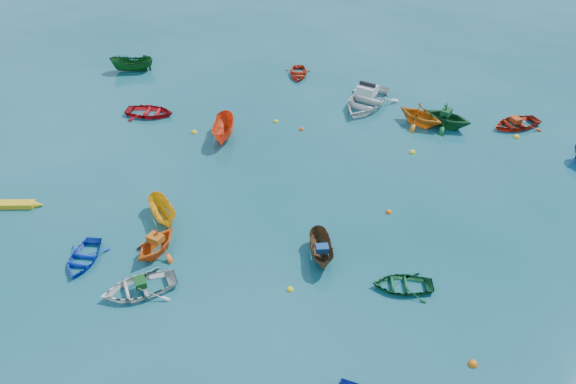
% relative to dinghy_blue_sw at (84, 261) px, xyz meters
% --- Properties ---
extents(ground, '(160.00, 160.00, 0.00)m').
position_rel_dinghy_blue_sw_xyz_m(ground, '(8.38, 1.52, 0.00)').
color(ground, '#0A424B').
rests_on(ground, ground).
extents(dinghy_blue_sw, '(2.16, 2.85, 0.56)m').
position_rel_dinghy_blue_sw_xyz_m(dinghy_blue_sw, '(0.00, 0.00, 0.00)').
color(dinghy_blue_sw, '#0F36BC').
rests_on(dinghy_blue_sw, ground).
extents(dinghy_white_near, '(3.96, 3.69, 0.67)m').
position_rel_dinghy_blue_sw_xyz_m(dinghy_white_near, '(3.30, -1.31, 0.00)').
color(dinghy_white_near, silver).
rests_on(dinghy_white_near, ground).
extents(sampan_brown_mid, '(1.75, 2.92, 1.06)m').
position_rel_dinghy_blue_sw_xyz_m(sampan_brown_mid, '(10.77, 2.33, 0.00)').
color(sampan_brown_mid, brown).
rests_on(sampan_brown_mid, ground).
extents(dinghy_orange_w, '(2.83, 3.07, 1.34)m').
position_rel_dinghy_blue_sw_xyz_m(dinghy_orange_w, '(3.14, 1.17, 0.00)').
color(dinghy_orange_w, orange).
rests_on(dinghy_orange_w, ground).
extents(sampan_yellow_mid, '(2.55, 2.82, 1.07)m').
position_rel_dinghy_blue_sw_xyz_m(sampan_yellow_mid, '(2.54, 3.61, 0.00)').
color(sampan_yellow_mid, '#FAAC16').
rests_on(sampan_yellow_mid, ground).
extents(dinghy_green_e, '(2.91, 2.27, 0.55)m').
position_rel_dinghy_blue_sw_xyz_m(dinghy_green_e, '(14.52, 1.07, 0.00)').
color(dinghy_green_e, '#124E28').
rests_on(dinghy_green_e, ground).
extents(dinghy_red_nw, '(3.29, 2.40, 0.67)m').
position_rel_dinghy_blue_sw_xyz_m(dinghy_red_nw, '(-2.36, 13.82, 0.00)').
color(dinghy_red_nw, '#AE0E14').
rests_on(dinghy_red_nw, ground).
extents(sampan_orange_n, '(1.75, 3.49, 1.29)m').
position_rel_dinghy_blue_sw_xyz_m(sampan_orange_n, '(3.30, 11.96, 0.00)').
color(sampan_orange_n, '#F74517').
rests_on(sampan_orange_n, ground).
extents(dinghy_green_n, '(3.91, 3.68, 1.64)m').
position_rel_dinghy_blue_sw_xyz_m(dinghy_green_n, '(16.86, 15.97, 0.00)').
color(dinghy_green_n, '#124F22').
rests_on(dinghy_green_n, ground).
extents(dinghy_red_ne, '(3.94, 3.61, 0.67)m').
position_rel_dinghy_blue_sw_xyz_m(dinghy_red_ne, '(21.29, 16.81, 0.00)').
color(dinghy_red_ne, '#A5200D').
rests_on(dinghy_red_ne, ground).
extents(dinghy_red_far, '(2.37, 3.00, 0.56)m').
position_rel_dinghy_blue_sw_xyz_m(dinghy_red_far, '(6.23, 21.77, 0.00)').
color(dinghy_red_far, red).
rests_on(dinghy_red_far, ground).
extents(dinghy_orange_far, '(3.96, 3.83, 1.60)m').
position_rel_dinghy_blue_sw_xyz_m(dinghy_orange_far, '(15.22, 15.91, 0.00)').
color(dinghy_orange_far, orange).
rests_on(dinghy_orange_far, ground).
extents(sampan_green_far, '(3.41, 2.00, 1.24)m').
position_rel_dinghy_blue_sw_xyz_m(sampan_green_far, '(-6.33, 20.16, 0.00)').
color(sampan_green_far, '#114917').
rests_on(sampan_green_far, ground).
extents(kayak_yellow, '(3.69, 1.26, 0.36)m').
position_rel_dinghy_blue_sw_xyz_m(kayak_yellow, '(-5.92, 3.02, 0.00)').
color(kayak_yellow, gold).
rests_on(kayak_yellow, ground).
extents(motorboat_white, '(4.99, 5.82, 1.62)m').
position_rel_dinghy_blue_sw_xyz_m(motorboat_white, '(11.62, 17.85, 0.00)').
color(motorboat_white, silver).
rests_on(motorboat_white, ground).
extents(tarp_green_a, '(0.74, 0.78, 0.30)m').
position_rel_dinghy_blue_sw_xyz_m(tarp_green_a, '(3.38, -1.25, 0.48)').
color(tarp_green_a, '#114518').
rests_on(tarp_green_a, dinghy_white_near).
extents(tarp_blue_a, '(0.68, 0.58, 0.28)m').
position_rel_dinghy_blue_sw_xyz_m(tarp_blue_a, '(10.81, 2.18, 0.67)').
color(tarp_blue_a, navy).
rests_on(tarp_blue_a, sampan_brown_mid).
extents(tarp_orange_a, '(0.82, 0.71, 0.34)m').
position_rel_dinghy_blue_sw_xyz_m(tarp_orange_a, '(3.15, 1.21, 0.84)').
color(tarp_orange_a, '#BF5413').
rests_on(tarp_orange_a, dinghy_orange_w).
extents(tarp_green_b, '(0.80, 0.90, 0.36)m').
position_rel_dinghy_blue_sw_xyz_m(tarp_green_b, '(16.77, 16.01, 1.00)').
color(tarp_green_b, '#114521').
rests_on(tarp_green_b, dinghy_green_n).
extents(tarp_orange_b, '(0.77, 0.82, 0.32)m').
position_rel_dinghy_blue_sw_xyz_m(tarp_orange_b, '(21.20, 16.76, 0.49)').
color(tarp_orange_b, '#AF3611').
rests_on(tarp_orange_b, dinghy_red_ne).
extents(buoy_ye_a, '(0.31, 0.31, 0.31)m').
position_rel_dinghy_blue_sw_xyz_m(buoy_ye_a, '(9.73, -0.01, 0.00)').
color(buoy_ye_a, yellow).
rests_on(buoy_ye_a, ground).
extents(buoy_or_b, '(0.37, 0.37, 0.37)m').
position_rel_dinghy_blue_sw_xyz_m(buoy_or_b, '(17.29, -2.50, 0.00)').
color(buoy_or_b, orange).
rests_on(buoy_or_b, ground).
extents(buoy_ye_b, '(0.37, 0.37, 0.37)m').
position_rel_dinghy_blue_sw_xyz_m(buoy_ye_b, '(1.26, 12.14, 0.00)').
color(buoy_ye_b, yellow).
rests_on(buoy_ye_b, ground).
extents(buoy_or_c, '(0.30, 0.30, 0.30)m').
position_rel_dinghy_blue_sw_xyz_m(buoy_or_c, '(3.36, 12.23, 0.00)').
color(buoy_or_c, '#E25D0C').
rests_on(buoy_or_c, ground).
extents(buoy_ye_c, '(0.38, 0.38, 0.38)m').
position_rel_dinghy_blue_sw_xyz_m(buoy_ye_c, '(14.83, 12.34, 0.00)').
color(buoy_ye_c, yellow).
rests_on(buoy_ye_c, ground).
extents(buoy_or_d, '(0.32, 0.32, 0.32)m').
position_rel_dinghy_blue_sw_xyz_m(buoy_or_d, '(13.71, 6.29, 0.00)').
color(buoy_or_d, orange).
rests_on(buoy_or_d, ground).
extents(buoy_ye_d, '(0.35, 0.35, 0.35)m').
position_rel_dinghy_blue_sw_xyz_m(buoy_ye_d, '(6.05, 14.46, 0.00)').
color(buoy_ye_d, yellow).
rests_on(buoy_ye_d, ground).
extents(buoy_or_e, '(0.31, 0.31, 0.31)m').
position_rel_dinghy_blue_sw_xyz_m(buoy_or_e, '(7.86, 13.80, 0.00)').
color(buoy_or_e, '#F1570D').
rests_on(buoy_or_e, ground).
extents(buoy_ye_e, '(0.38, 0.38, 0.38)m').
position_rel_dinghy_blue_sw_xyz_m(buoy_ye_e, '(21.17, 15.38, 0.00)').
color(buoy_ye_e, yellow).
rests_on(buoy_ye_e, ground).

